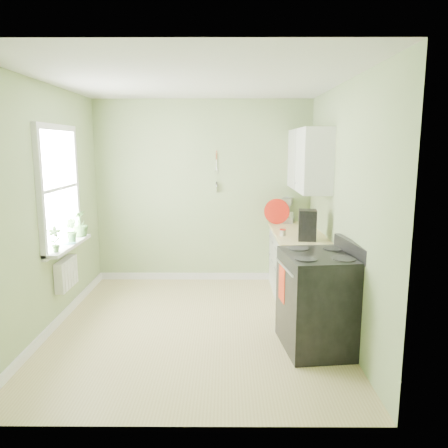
{
  "coord_description": "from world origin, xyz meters",
  "views": [
    {
      "loc": [
        0.34,
        -4.69,
        2.04
      ],
      "look_at": [
        0.32,
        0.55,
        1.09
      ],
      "focal_mm": 35.0,
      "sensor_mm": 36.0,
      "label": 1
    }
  ],
  "objects_px": {
    "stove": "(319,300)",
    "kettle": "(280,217)",
    "coffee_maker": "(307,226)",
    "stand_mixer": "(287,211)"
  },
  "relations": [
    {
      "from": "kettle",
      "to": "coffee_maker",
      "type": "height_order",
      "value": "coffee_maker"
    },
    {
      "from": "stove",
      "to": "coffee_maker",
      "type": "distance_m",
      "value": 1.13
    },
    {
      "from": "stand_mixer",
      "to": "coffee_maker",
      "type": "relative_size",
      "value": 1.1
    },
    {
      "from": "stove",
      "to": "kettle",
      "type": "xyz_separation_m",
      "value": [
        -0.13,
        2.18,
        0.5
      ]
    },
    {
      "from": "stand_mixer",
      "to": "kettle",
      "type": "height_order",
      "value": "stand_mixer"
    },
    {
      "from": "stand_mixer",
      "to": "coffee_maker",
      "type": "distance_m",
      "value": 1.27
    },
    {
      "from": "coffee_maker",
      "to": "stand_mixer",
      "type": "bearing_deg",
      "value": 92.85
    },
    {
      "from": "stand_mixer",
      "to": "coffee_maker",
      "type": "bearing_deg",
      "value": -87.15
    },
    {
      "from": "kettle",
      "to": "coffee_maker",
      "type": "bearing_deg",
      "value": -82.01
    },
    {
      "from": "stove",
      "to": "coffee_maker",
      "type": "xyz_separation_m",
      "value": [
        0.04,
        0.97,
        0.59
      ]
    }
  ]
}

